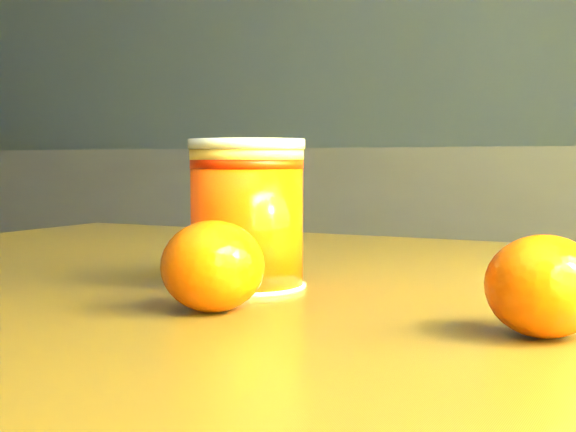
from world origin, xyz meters
The scene contains 4 objects.
kitchen_counter centered at (0.00, 1.45, 0.45)m, with size 3.15×0.60×0.90m, color #434347.
juice_glass centered at (0.96, 0.18, 0.84)m, with size 0.08×0.08×0.10m.
orange_front centered at (0.99, 0.10, 0.82)m, with size 0.06×0.06×0.05m, color #E55904.
orange_back centered at (1.17, 0.14, 0.82)m, with size 0.06×0.06×0.05m, color #E55904.
Camera 1 is at (1.27, -0.25, 0.88)m, focal length 50.00 mm.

